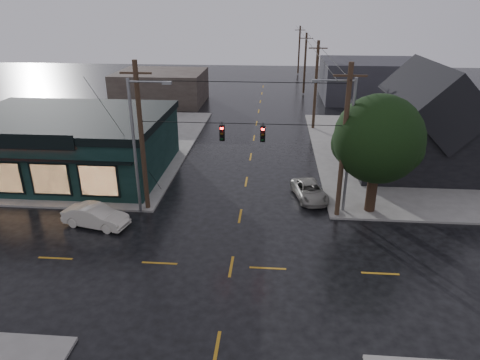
# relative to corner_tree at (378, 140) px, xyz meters

# --- Properties ---
(ground_plane) EXTENTS (160.00, 160.00, 0.00)m
(ground_plane) POSITION_rel_corner_tree_xyz_m (-8.82, -7.35, -5.21)
(ground_plane) COLOR black
(sidewalk_nw) EXTENTS (28.00, 28.00, 0.15)m
(sidewalk_nw) POSITION_rel_corner_tree_xyz_m (-28.82, 12.65, -5.13)
(sidewalk_nw) COLOR slate
(sidewalk_nw) RESTS_ON ground
(sidewalk_ne) EXTENTS (28.00, 28.00, 0.15)m
(sidewalk_ne) POSITION_rel_corner_tree_xyz_m (11.18, 12.65, -5.13)
(sidewalk_ne) COLOR slate
(sidewalk_ne) RESTS_ON ground
(pizza_shop) EXTENTS (16.30, 12.34, 4.90)m
(pizza_shop) POSITION_rel_corner_tree_xyz_m (-23.82, 5.60, -2.65)
(pizza_shop) COLOR black
(pizza_shop) RESTS_ON ground
(ne_building) EXTENTS (12.60, 11.60, 8.75)m
(ne_building) POSITION_rel_corner_tree_xyz_m (6.18, 9.65, -0.74)
(ne_building) COLOR black
(ne_building) RESTS_ON ground
(corner_tree) EXTENTS (5.80, 5.80, 7.99)m
(corner_tree) POSITION_rel_corner_tree_xyz_m (0.00, 0.00, 0.00)
(corner_tree) COLOR black
(corner_tree) RESTS_ON ground
(utility_pole_nw) EXTENTS (2.00, 0.32, 10.15)m
(utility_pole_nw) POSITION_rel_corner_tree_xyz_m (-15.32, -0.85, -5.21)
(utility_pole_nw) COLOR black
(utility_pole_nw) RESTS_ON ground
(utility_pole_ne) EXTENTS (2.00, 0.32, 10.15)m
(utility_pole_ne) POSITION_rel_corner_tree_xyz_m (-2.32, -0.85, -5.21)
(utility_pole_ne) COLOR black
(utility_pole_ne) RESTS_ON ground
(utility_pole_far_a) EXTENTS (2.00, 0.32, 9.65)m
(utility_pole_far_a) POSITION_rel_corner_tree_xyz_m (-2.32, 20.65, -5.21)
(utility_pole_far_a) COLOR black
(utility_pole_far_a) RESTS_ON ground
(utility_pole_far_b) EXTENTS (2.00, 0.32, 9.15)m
(utility_pole_far_b) POSITION_rel_corner_tree_xyz_m (-2.32, 40.65, -5.21)
(utility_pole_far_b) COLOR black
(utility_pole_far_b) RESTS_ON ground
(utility_pole_far_c) EXTENTS (2.00, 0.32, 9.15)m
(utility_pole_far_c) POSITION_rel_corner_tree_xyz_m (-2.32, 60.65, -5.21)
(utility_pole_far_c) COLOR black
(utility_pole_far_c) RESTS_ON ground
(span_signal_assembly) EXTENTS (13.00, 0.48, 1.23)m
(span_signal_assembly) POSITION_rel_corner_tree_xyz_m (-8.72, -0.85, 0.49)
(span_signal_assembly) COLOR black
(span_signal_assembly) RESTS_ON ground
(streetlight_nw) EXTENTS (5.40, 0.30, 9.15)m
(streetlight_nw) POSITION_rel_corner_tree_xyz_m (-15.62, -1.55, -5.21)
(streetlight_nw) COLOR gray
(streetlight_nw) RESTS_ON ground
(streetlight_ne) EXTENTS (5.40, 0.30, 9.15)m
(streetlight_ne) POSITION_rel_corner_tree_xyz_m (-1.82, -0.15, -5.21)
(streetlight_ne) COLOR gray
(streetlight_ne) RESTS_ON ground
(bg_building_west) EXTENTS (12.00, 10.00, 4.40)m
(bg_building_west) POSITION_rel_corner_tree_xyz_m (-22.82, 32.65, -3.01)
(bg_building_west) COLOR #342925
(bg_building_west) RESTS_ON ground
(bg_building_east) EXTENTS (14.00, 12.00, 5.60)m
(bg_building_east) POSITION_rel_corner_tree_xyz_m (7.18, 37.65, -2.41)
(bg_building_east) COLOR #2C2B31
(bg_building_east) RESTS_ON ground
(sedan_cream) EXTENTS (4.51, 2.42, 1.41)m
(sedan_cream) POSITION_rel_corner_tree_xyz_m (-17.95, -3.49, -4.50)
(sedan_cream) COLOR beige
(sedan_cream) RESTS_ON ground
(suv_silver) EXTENTS (2.86, 4.60, 1.19)m
(suv_silver) POSITION_rel_corner_tree_xyz_m (-3.98, 1.88, -4.61)
(suv_silver) COLOR gray
(suv_silver) RESTS_ON ground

